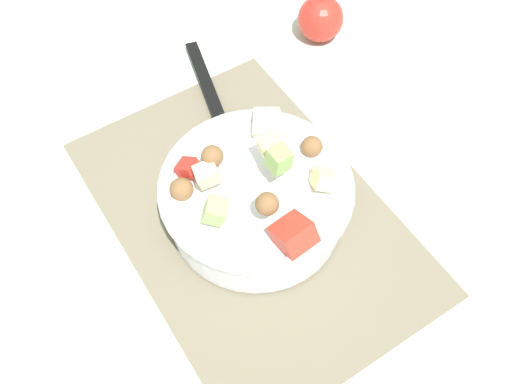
{
  "coord_description": "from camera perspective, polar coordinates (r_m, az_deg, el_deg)",
  "views": [
    {
      "loc": [
        -0.33,
        0.2,
        0.64
      ],
      "look_at": [
        -0.01,
        -0.01,
        0.06
      ],
      "focal_mm": 41.28,
      "sensor_mm": 36.0,
      "label": 1
    }
  ],
  "objects": [
    {
      "name": "serving_spoon",
      "position": [
        0.85,
        -3.97,
        8.25
      ],
      "size": [
        0.21,
        0.08,
        0.01
      ],
      "color": "black",
      "rests_on": "placemat"
    },
    {
      "name": "placemat",
      "position": [
        0.75,
        -0.64,
        -2.18
      ],
      "size": [
        0.47,
        0.31,
        0.01
      ],
      "primitive_type": "cube",
      "color": "#756B56",
      "rests_on": "ground_plane"
    },
    {
      "name": "salad_bowl",
      "position": [
        0.71,
        0.0,
        -0.43
      ],
      "size": [
        0.23,
        0.23,
        0.13
      ],
      "color": "white",
      "rests_on": "placemat"
    },
    {
      "name": "whole_apple",
      "position": [
        0.95,
        6.27,
        16.35
      ],
      "size": [
        0.07,
        0.07,
        0.08
      ],
      "color": "red",
      "rests_on": "ground_plane"
    },
    {
      "name": "ground_plane",
      "position": [
        0.75,
        -0.64,
        -2.3
      ],
      "size": [
        2.4,
        2.4,
        0.0
      ],
      "primitive_type": "plane",
      "color": "silver"
    }
  ]
}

